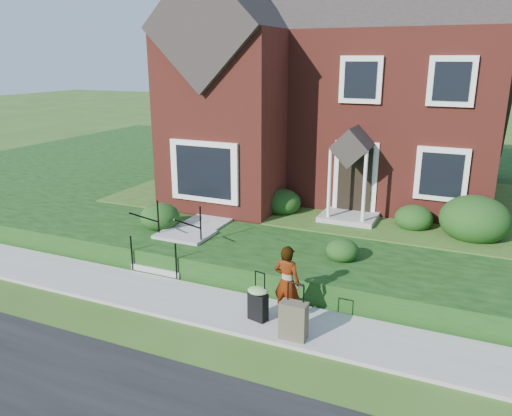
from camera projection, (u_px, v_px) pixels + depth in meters
The scene contains 10 objects.
ground at pixel (229, 312), 10.60m from camera, with size 120.00×120.00×0.00m, color #2D5119.
sidewalk at pixel (229, 311), 10.58m from camera, with size 60.00×1.60×0.08m, color #9E9B93.
terrace at pixel (458, 195), 18.49m from camera, with size 44.00×20.00×0.60m, color black.
walkway at pixel (230, 208), 15.76m from camera, with size 1.20×6.00×0.06m, color #9E9B93.
main_house at pixel (345, 56), 17.57m from camera, with size 10.40×10.20×9.40m.
front_steps at pixel (176, 246), 13.05m from camera, with size 1.40×2.02×1.50m.
foundation_shrubs at pixel (342, 208), 14.13m from camera, with size 10.15×4.19×1.27m.
woman at pixel (287, 282), 10.01m from camera, with size 0.57×0.37×1.56m, color #999999.
suitcase_black at pixel (258, 302), 10.04m from camera, with size 0.50×0.44×1.03m.
suitcase_olive at pixel (294, 320), 9.37m from camera, with size 0.51×0.29×1.11m.
Camera 1 is at (4.38, -8.46, 5.18)m, focal length 35.00 mm.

